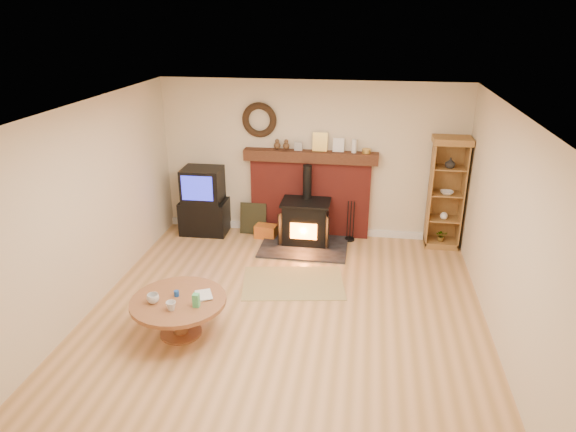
% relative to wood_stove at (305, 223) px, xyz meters
% --- Properties ---
extents(ground, '(5.50, 5.50, 0.00)m').
position_rel_wood_stove_xyz_m(ground, '(0.02, -2.27, -0.36)').
color(ground, '#AB7D47').
rests_on(ground, ground).
extents(room_shell, '(5.02, 5.52, 2.61)m').
position_rel_wood_stove_xyz_m(room_shell, '(0.01, -2.18, 1.36)').
color(room_shell, beige).
rests_on(room_shell, ground).
extents(chimney_breast, '(2.20, 0.22, 1.78)m').
position_rel_wood_stove_xyz_m(chimney_breast, '(0.02, 0.39, 0.44)').
color(chimney_breast, maroon).
rests_on(chimney_breast, ground).
extents(wood_stove, '(1.40, 1.00, 1.29)m').
position_rel_wood_stove_xyz_m(wood_stove, '(0.00, 0.00, 0.00)').
color(wood_stove, black).
rests_on(wood_stove, ground).
extents(area_rug, '(1.56, 1.20, 0.01)m').
position_rel_wood_stove_xyz_m(area_rug, '(0.00, -1.37, -0.35)').
color(area_rug, olive).
rests_on(area_rug, ground).
extents(tv_unit, '(0.80, 0.58, 1.16)m').
position_rel_wood_stove_xyz_m(tv_unit, '(-1.78, 0.19, 0.20)').
color(tv_unit, black).
rests_on(tv_unit, ground).
extents(curio_cabinet, '(0.58, 0.42, 1.81)m').
position_rel_wood_stove_xyz_m(curio_cabinet, '(2.21, 0.28, 0.55)').
color(curio_cabinet, brown).
rests_on(curio_cabinet, ground).
extents(firelog_box, '(0.38, 0.27, 0.22)m').
position_rel_wood_stove_xyz_m(firelog_box, '(-0.69, 0.13, -0.25)').
color(firelog_box, orange).
rests_on(firelog_box, ground).
extents(leaning_painting, '(0.45, 0.12, 0.54)m').
position_rel_wood_stove_xyz_m(leaning_painting, '(-0.94, 0.28, -0.08)').
color(leaning_painting, black).
rests_on(leaning_painting, ground).
extents(fire_tools, '(0.16, 0.16, 0.70)m').
position_rel_wood_stove_xyz_m(fire_tools, '(0.73, 0.23, -0.22)').
color(fire_tools, black).
rests_on(fire_tools, ground).
extents(coffee_table, '(1.12, 1.12, 0.63)m').
position_rel_wood_stove_xyz_m(coffee_table, '(-1.15, -2.80, 0.03)').
color(coffee_table, brown).
rests_on(coffee_table, ground).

